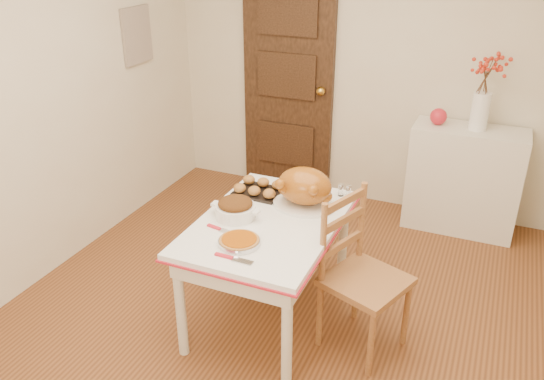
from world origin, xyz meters
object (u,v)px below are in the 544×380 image
at_px(chair_oak, 366,278).
at_px(turkey_platter, 305,188).
at_px(kitchen_table, 269,270).
at_px(sideboard, 463,180).
at_px(pumpkin_pie, 239,241).

relative_size(chair_oak, turkey_platter, 2.40).
height_order(kitchen_table, turkey_platter, turkey_platter).
relative_size(sideboard, kitchen_table, 0.73).
xyz_separation_m(kitchen_table, pumpkin_pie, (-0.04, -0.32, 0.38)).
bearing_deg(sideboard, pumpkin_pie, -116.90).
relative_size(kitchen_table, turkey_platter, 2.97).
bearing_deg(turkey_platter, pumpkin_pie, -105.83).
bearing_deg(pumpkin_pie, chair_oak, 23.81).
xyz_separation_m(sideboard, chair_oak, (-0.37, -1.74, 0.05)).
height_order(kitchen_table, chair_oak, chair_oak).
bearing_deg(turkey_platter, kitchen_table, -116.32).
xyz_separation_m(kitchen_table, turkey_platter, (0.13, 0.26, 0.48)).
bearing_deg(chair_oak, turkey_platter, 80.95).
height_order(sideboard, kitchen_table, sideboard).
relative_size(turkey_platter, pumpkin_pie, 1.72).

